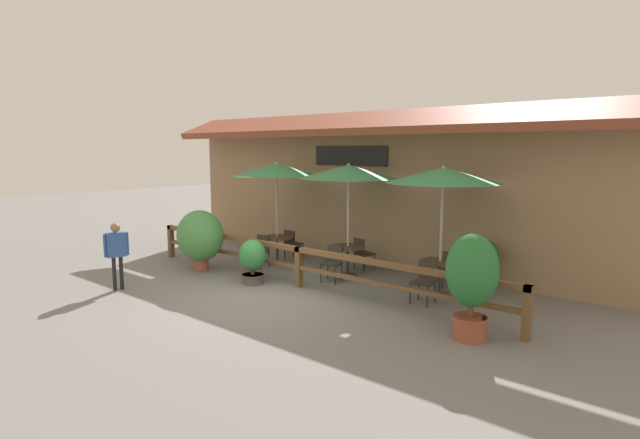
{
  "coord_description": "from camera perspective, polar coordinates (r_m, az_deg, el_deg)",
  "views": [
    {
      "loc": [
        7.61,
        -7.27,
        3.16
      ],
      "look_at": [
        0.25,
        1.52,
        1.56
      ],
      "focal_mm": 28.0,
      "sensor_mm": 36.0,
      "label": 1
    }
  ],
  "objects": [
    {
      "name": "patio_umbrella_near",
      "position": [
        13.8,
        -5.02,
        5.7
      ],
      "size": [
        2.47,
        2.47,
        2.83
      ],
      "color": "#B7B2A8",
      "rests_on": "ground"
    },
    {
      "name": "chair_middle_wallside",
      "position": [
        13.2,
        4.89,
        -3.74
      ],
      "size": [
        0.51,
        0.51,
        0.87
      ],
      "rotation": [
        0.0,
        0.0,
        2.89
      ],
      "color": "#332D28",
      "rests_on": "ground"
    },
    {
      "name": "potted_plant_corner_fern",
      "position": [
        11.87,
        18.35,
        -4.37
      ],
      "size": [
        0.59,
        0.53,
        1.17
      ],
      "color": "#564C47",
      "rests_on": "ground"
    },
    {
      "name": "building_facade",
      "position": [
        13.72,
        6.14,
        3.75
      ],
      "size": [
        14.28,
        1.49,
        4.23
      ],
      "color": "#997A56",
      "rests_on": "ground"
    },
    {
      "name": "potted_plant_entrance_palm",
      "position": [
        11.98,
        -7.71,
        -4.56
      ],
      "size": [
        0.68,
        0.61,
        1.06
      ],
      "color": "#564C47",
      "rests_on": "ground"
    },
    {
      "name": "chair_near_wallside",
      "position": [
        14.51,
        -3.18,
        -2.66
      ],
      "size": [
        0.43,
        0.43,
        0.87
      ],
      "rotation": [
        0.0,
        0.0,
        3.17
      ],
      "color": "#332D28",
      "rests_on": "ground"
    },
    {
      "name": "dining_table_far",
      "position": [
        11.24,
        13.54,
        -5.41
      ],
      "size": [
        0.88,
        0.88,
        0.76
      ],
      "color": "#4C3826",
      "rests_on": "ground"
    },
    {
      "name": "dining_table_near",
      "position": [
        14.02,
        -4.92,
        -2.57
      ],
      "size": [
        0.88,
        0.88,
        0.76
      ],
      "color": "#4C3826",
      "rests_on": "ground"
    },
    {
      "name": "patio_umbrella_far",
      "position": [
        10.95,
        13.88,
        4.92
      ],
      "size": [
        2.47,
        2.47,
        2.83
      ],
      "color": "#B7B2A8",
      "rests_on": "ground"
    },
    {
      "name": "dining_table_middle",
      "position": [
        12.63,
        3.2,
        -3.72
      ],
      "size": [
        0.88,
        0.88,
        0.76
      ],
      "color": "#4C3826",
      "rests_on": "ground"
    },
    {
      "name": "potted_plant_broad_leaf",
      "position": [
        8.69,
        16.94,
        -6.44
      ],
      "size": [
        0.88,
        0.79,
        1.81
      ],
      "color": "#9E4C33",
      "rests_on": "ground"
    },
    {
      "name": "pedestrian",
      "position": [
        12.15,
        -22.25,
        -2.94
      ],
      "size": [
        0.29,
        0.53,
        1.54
      ],
      "rotation": [
        0.0,
        0.0,
        -1.83
      ],
      "color": "black",
      "rests_on": "ground"
    },
    {
      "name": "ground_plane",
      "position": [
        10.99,
        -6.16,
        -8.81
      ],
      "size": [
        60.0,
        60.0,
        0.0
      ],
      "primitive_type": "plane",
      "color": "slate"
    },
    {
      "name": "patio_railing",
      "position": [
        11.54,
        -2.45,
        -4.39
      ],
      "size": [
        10.4,
        0.14,
        0.95
      ],
      "color": "brown",
      "rests_on": "ground"
    },
    {
      "name": "patio_umbrella_middle",
      "position": [
        12.38,
        3.27,
        5.46
      ],
      "size": [
        2.47,
        2.47,
        2.83
      ],
      "color": "#B7B2A8",
      "rests_on": "ground"
    },
    {
      "name": "chair_far_wallside",
      "position": [
        11.91,
        14.92,
        -5.27
      ],
      "size": [
        0.49,
        0.49,
        0.87
      ],
      "rotation": [
        0.0,
        0.0,
        3.33
      ],
      "color": "#332D28",
      "rests_on": "ground"
    },
    {
      "name": "potted_plant_small_flowering",
      "position": [
        13.5,
        -13.54,
        -1.91
      ],
      "size": [
        1.3,
        1.17,
        1.6
      ],
      "color": "#9E4C33",
      "rests_on": "ground"
    },
    {
      "name": "chair_far_streetside",
      "position": [
        10.63,
        11.87,
        -6.77
      ],
      "size": [
        0.44,
        0.44,
        0.87
      ],
      "rotation": [
        0.0,
        0.0,
        0.05
      ],
      "color": "#332D28",
      "rests_on": "ground"
    },
    {
      "name": "chair_near_streetside",
      "position": [
        13.6,
        -6.82,
        -3.43
      ],
      "size": [
        0.48,
        0.48,
        0.87
      ],
      "rotation": [
        0.0,
        0.0,
        0.15
      ],
      "color": "#332D28",
      "rests_on": "ground"
    },
    {
      "name": "chair_middle_streetside",
      "position": [
        12.11,
        1.45,
        -4.8
      ],
      "size": [
        0.51,
        0.51,
        0.87
      ],
      "rotation": [
        0.0,
        0.0,
        0.24
      ],
      "color": "#332D28",
      "rests_on": "ground"
    }
  ]
}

